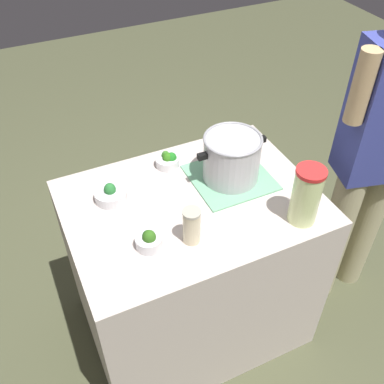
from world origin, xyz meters
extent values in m
plane|color=#4E5136|center=(0.00, 0.00, 0.00)|extent=(8.00, 8.00, 0.00)
cube|color=beige|center=(0.00, 0.00, 0.44)|extent=(1.03, 0.76, 0.89)
cube|color=#73B48B|center=(0.21, 0.06, 0.89)|extent=(0.33, 0.32, 0.01)
cylinder|color=#B7B7BC|center=(0.21, 0.06, 0.99)|extent=(0.24, 0.24, 0.20)
torus|color=#99999E|center=(0.21, 0.06, 1.09)|extent=(0.25, 0.25, 0.01)
cube|color=black|center=(0.08, 0.06, 1.05)|extent=(0.04, 0.02, 0.02)
cube|color=black|center=(0.35, 0.06, 1.05)|extent=(0.04, 0.02, 0.02)
cylinder|color=#DEEFA0|center=(0.35, -0.27, 1.00)|extent=(0.11, 0.11, 0.23)
cylinder|color=red|center=(0.35, -0.27, 1.12)|extent=(0.11, 0.11, 0.02)
ellipsoid|color=yellow|center=(0.36, -0.27, 1.07)|extent=(0.04, 0.04, 0.01)
cylinder|color=beige|center=(-0.09, -0.19, 0.96)|extent=(0.07, 0.07, 0.14)
cylinder|color=#B2AD99|center=(-0.09, -0.19, 1.03)|extent=(0.07, 0.07, 0.01)
cylinder|color=silver|center=(0.00, 0.26, 0.91)|extent=(0.11, 0.11, 0.04)
ellipsoid|color=#1F7A20|center=(0.02, 0.25, 0.93)|extent=(0.05, 0.05, 0.05)
ellipsoid|color=#3A7827|center=(0.00, 0.28, 0.93)|extent=(0.04, 0.04, 0.04)
ellipsoid|color=#32771A|center=(0.00, 0.26, 0.93)|extent=(0.04, 0.04, 0.05)
cylinder|color=silver|center=(-0.30, 0.15, 0.91)|extent=(0.13, 0.13, 0.05)
ellipsoid|color=#2D6B1B|center=(-0.29, 0.16, 0.93)|extent=(0.04, 0.04, 0.05)
ellipsoid|color=#297533|center=(-0.30, 0.15, 0.94)|extent=(0.05, 0.05, 0.06)
cylinder|color=silver|center=(-0.25, -0.15, 0.91)|extent=(0.10, 0.10, 0.05)
ellipsoid|color=#276935|center=(-0.24, -0.14, 0.93)|extent=(0.05, 0.05, 0.05)
ellipsoid|color=#33691C|center=(-0.24, -0.16, 0.94)|extent=(0.05, 0.05, 0.06)
ellipsoid|color=#2C7019|center=(-0.24, -0.15, 0.93)|extent=(0.04, 0.04, 0.05)
cylinder|color=tan|center=(0.77, -0.11, 0.41)|extent=(0.14, 0.14, 0.83)
cylinder|color=tan|center=(0.97, -0.11, 0.41)|extent=(0.14, 0.14, 0.83)
cylinder|color=tan|center=(0.66, -0.11, 1.31)|extent=(0.08, 0.08, 0.30)
camera|label=1|loc=(-0.56, -1.21, 2.14)|focal=41.70mm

